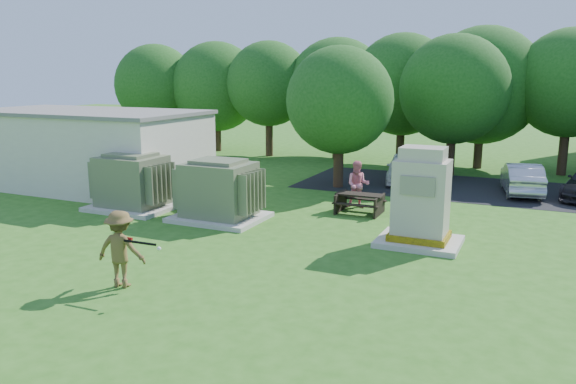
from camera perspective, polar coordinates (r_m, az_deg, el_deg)
The scene contains 14 objects.
ground at distance 14.31m, azimuth -6.73°, elevation -8.14°, with size 120.00×120.00×0.00m, color #2D6619.
service_building at distance 26.02m, azimuth -19.72°, elevation 3.98°, with size 10.00×5.00×3.20m, color beige.
service_building_roof at distance 25.87m, azimuth -19.98°, elevation 7.65°, with size 10.20×5.20×0.15m, color slate.
parking_strip at distance 25.43m, azimuth 23.93°, elevation -0.18°, with size 20.00×6.00×0.01m, color #232326.
transformer_left at distance 21.30m, azimuth -15.54°, elevation 0.89°, with size 3.00×2.40×2.07m.
transformer_right at distance 19.16m, azimuth -7.01°, elevation 0.04°, with size 3.00×2.40×2.07m.
generator_cabinet at distance 16.60m, azimuth 13.35°, elevation -1.05°, with size 2.35×1.92×2.86m.
picnic_table at distance 20.14m, azimuth 7.29°, elevation -0.91°, with size 1.67×1.25×0.71m.
batter at distance 13.63m, azimuth -16.64°, elevation -5.56°, with size 1.18×0.68×1.82m, color brown.
person_at_picnic at distance 20.86m, azimuth 7.12°, elevation 0.76°, with size 0.86×0.67×1.76m, color #DF7687.
car_white at distance 26.23m, azimuth 11.75°, elevation 2.41°, with size 1.56×3.87×1.32m, color white.
car_silver_a at distance 25.14m, azimuth 22.66°, elevation 1.28°, with size 1.36×3.90×1.28m, color #B1B1B6.
batting_equipment at distance 13.01m, azimuth -14.76°, elevation -5.01°, with size 1.21×0.32×0.11m.
tree_row at distance 30.43m, azimuth 14.72°, elevation 10.17°, with size 41.30×13.30×7.30m.
Camera 1 is at (7.05, -11.45, 4.90)m, focal length 35.00 mm.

